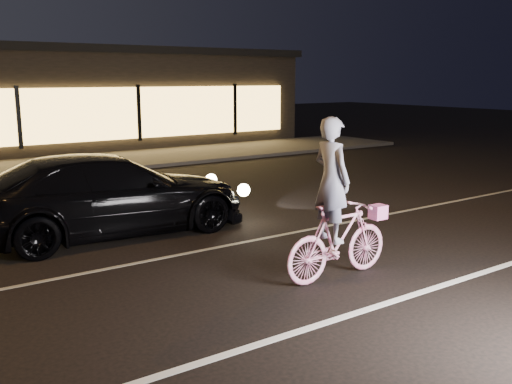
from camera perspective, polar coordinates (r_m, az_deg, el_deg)
ground at (r=8.44m, az=0.81°, el=-9.30°), size 90.00×90.00×0.00m
lane_stripe_near at (r=7.36m, az=7.78°, el=-12.58°), size 60.00×0.12×0.01m
lane_stripe_far at (r=10.04m, az=-5.87°, el=-5.91°), size 60.00×0.10×0.01m
sidewalk at (r=20.17m, az=-21.20°, el=2.31°), size 30.00×4.00×0.12m
cyclist at (r=8.54m, az=8.05°, el=-3.04°), size 1.94×0.67×2.44m
sedan at (r=11.25m, az=-14.50°, el=-0.25°), size 5.47×2.42×1.56m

